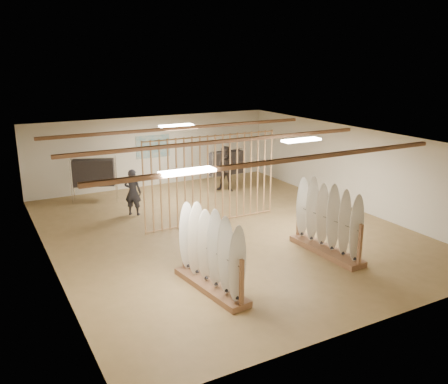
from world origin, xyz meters
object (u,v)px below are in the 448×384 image
rack_right (327,229)px  clothing_rack_a (94,173)px  rack_left (211,263)px  shopper_a (133,189)px  clothing_rack_b (226,163)px  shopper_b (227,166)px

rack_right → clothing_rack_a: rack_right is taller
rack_left → clothing_rack_a: (-0.62, 8.00, 0.42)m
shopper_a → rack_left: bearing=126.6°
clothing_rack_b → shopper_a: 4.49m
rack_left → shopper_b: bearing=51.3°
clothing_rack_a → shopper_b: bearing=9.0°
rack_right → shopper_b: (0.61, 6.61, 0.33)m
rack_right → clothing_rack_a: bearing=116.7°
rack_left → rack_right: (3.64, 0.37, 0.02)m
clothing_rack_a → shopper_a: bearing=-49.1°
shopper_a → shopper_b: bearing=-127.5°
clothing_rack_a → rack_left: bearing=-64.8°
rack_right → rack_left: bearing=-176.6°
rack_right → shopper_a: (-3.49, 5.55, 0.21)m
rack_right → clothing_rack_a: (-4.25, 7.62, 0.40)m
clothing_rack_b → shopper_b: shopper_b is taller
clothing_rack_b → shopper_a: (-4.26, -1.38, -0.16)m
rack_right → clothing_rack_b: (0.77, 6.93, 0.37)m
rack_left → clothing_rack_b: size_ratio=1.50×
rack_left → rack_right: size_ratio=0.98×
rack_right → shopper_a: bearing=119.8°
rack_right → shopper_a: rack_right is taller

